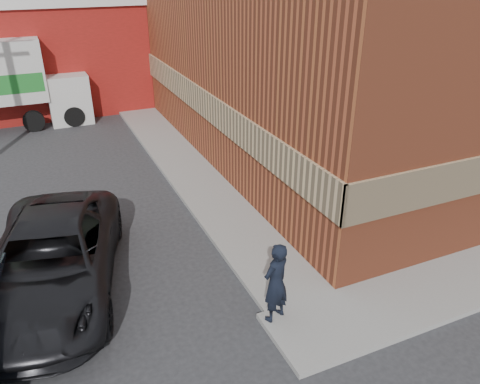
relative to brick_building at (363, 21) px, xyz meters
name	(u,v)px	position (x,y,z in m)	size (l,w,h in m)	color
ground	(277,312)	(-8.50, -9.00, -4.68)	(90.00, 90.00, 0.00)	#28282B
brick_building	(363,21)	(0.00, 0.00, 0.00)	(14.25, 18.25, 9.36)	#964126
sidewalk_west	(179,160)	(-7.90, 0.00, -4.62)	(1.80, 18.00, 0.12)	gray
man	(276,283)	(-8.70, -9.25, -3.66)	(0.66, 0.43, 1.80)	black
suv_a	(51,260)	(-12.80, -6.26, -3.85)	(2.75, 5.96, 1.66)	black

